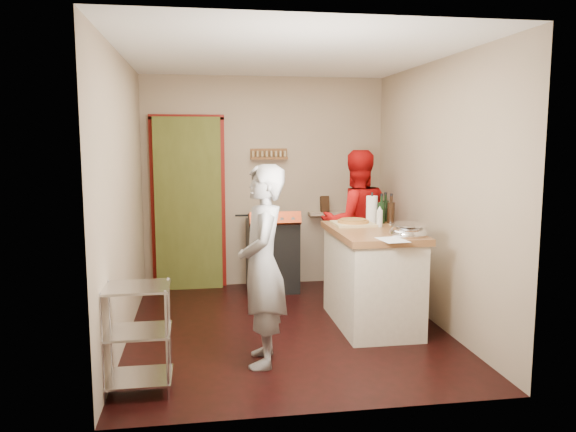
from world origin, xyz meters
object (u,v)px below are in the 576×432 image
Objects in this scene: wire_shelving at (137,333)px; island at (372,275)px; person_red at (356,223)px; stove at (272,254)px; person_stripe at (263,266)px.

island is at bearing 28.84° from wire_shelving.
island is (2.13, 1.18, 0.07)m from wire_shelving.
island is 0.82× the size of person_red.
island is 1.18m from person_red.
wire_shelving is 0.57× the size of island.
stove is 1.26× the size of wire_shelving.
stove is 0.61× the size of person_stripe.
person_red is at bearing -19.34° from stove.
person_stripe is at bearing 52.59° from person_red.
person_red is (2.28, 2.29, 0.42)m from wire_shelving.
person_red is (0.15, 1.11, 0.35)m from island.
island is (0.81, -1.45, 0.06)m from stove.
person_stripe reaches higher than wire_shelving.
person_red reaches higher than wire_shelving.
island is at bearing -60.88° from stove.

